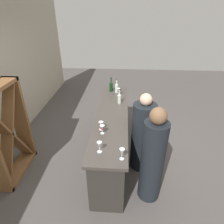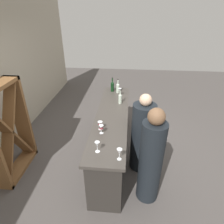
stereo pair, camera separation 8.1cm
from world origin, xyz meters
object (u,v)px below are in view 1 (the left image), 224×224
(wine_rack, at_px, (7,134))
(wine_bottle_center_dark_green, at_px, (111,86))
(wine_glass_far_left, at_px, (102,128))
(wine_glass_near_right, at_px, (99,145))
(wine_glass_far_center, at_px, (101,124))
(wine_bottle_second_left_clear_pale, at_px, (117,87))
(wine_glass_near_left, at_px, (122,152))
(person_left_guest, at_px, (152,160))
(person_center_guest, at_px, (143,136))
(wine_bottle_leftmost_clear_pale, at_px, (119,98))
(wine_glass_near_center, at_px, (119,90))

(wine_rack, height_order, wine_bottle_center_dark_green, wine_rack)
(wine_glass_far_left, bearing_deg, wine_glass_near_right, -178.72)
(wine_glass_far_center, bearing_deg, wine_glass_far_left, -162.85)
(wine_bottle_second_left_clear_pale, xyz_separation_m, wine_glass_near_left, (-2.14, -0.16, -0.00))
(wine_rack, height_order, wine_bottle_second_left_clear_pale, wine_rack)
(wine_glass_near_left, height_order, person_left_guest, person_left_guest)
(wine_bottle_second_left_clear_pale, xyz_separation_m, wine_glass_far_center, (-1.50, 0.17, -0.02))
(wine_bottle_second_left_clear_pale, bearing_deg, wine_glass_near_right, 176.25)
(wine_glass_near_left, height_order, person_center_guest, person_center_guest)
(wine_bottle_leftmost_clear_pale, bearing_deg, wine_bottle_center_dark_green, 18.95)
(wine_glass_near_left, relative_size, wine_glass_near_center, 0.96)
(wine_glass_near_center, bearing_deg, wine_bottle_second_left_clear_pale, 16.96)
(wine_rack, relative_size, wine_glass_far_left, 11.36)
(wine_bottle_leftmost_clear_pale, bearing_deg, wine_glass_near_right, 171.79)
(wine_bottle_leftmost_clear_pale, relative_size, wine_glass_far_left, 2.08)
(wine_bottle_second_left_clear_pale, distance_m, person_left_guest, 2.03)
(wine_bottle_second_left_clear_pale, xyz_separation_m, wine_glass_far_left, (-1.60, 0.14, -0.02))
(person_left_guest, bearing_deg, person_center_guest, -97.06)
(wine_glass_near_left, distance_m, wine_glass_far_left, 0.62)
(wine_bottle_leftmost_clear_pale, height_order, wine_bottle_center_dark_green, wine_bottle_center_dark_green)
(wine_glass_near_right, distance_m, person_center_guest, 1.04)
(wine_glass_near_left, xyz_separation_m, wine_glass_far_left, (0.54, 0.31, -0.02))
(wine_bottle_second_left_clear_pale, relative_size, wine_glass_near_right, 1.97)
(wine_glass_near_left, distance_m, person_center_guest, 0.99)
(wine_rack, relative_size, person_center_guest, 1.12)
(wine_glass_near_right, bearing_deg, wine_glass_near_center, -5.73)
(wine_glass_near_center, height_order, person_left_guest, person_left_guest)
(wine_rack, xyz_separation_m, person_left_guest, (-0.34, -2.28, -0.09))
(wine_rack, xyz_separation_m, wine_glass_far_left, (-0.03, -1.54, 0.20))
(wine_bottle_center_dark_green, relative_size, wine_glass_far_left, 2.28)
(wine_glass_near_right, relative_size, wine_glass_far_left, 1.11)
(wine_glass_near_center, xyz_separation_m, person_left_guest, (-1.74, -0.54, -0.31))
(wine_bottle_center_dark_green, bearing_deg, wine_rack, 136.42)
(wine_rack, relative_size, wine_bottle_center_dark_green, 4.97)
(wine_bottle_leftmost_clear_pale, distance_m, wine_bottle_center_dark_green, 0.64)
(wine_glass_near_right, bearing_deg, wine_bottle_center_dark_green, -0.14)
(wine_glass_far_left, distance_m, person_left_guest, 0.85)
(wine_rack, distance_m, wine_glass_near_right, 1.63)
(wine_bottle_center_dark_green, xyz_separation_m, wine_glass_near_left, (-2.20, -0.29, -0.01))
(wine_rack, bearing_deg, wine_bottle_center_dark_green, -43.58)
(wine_glass_far_left, xyz_separation_m, person_left_guest, (-0.32, -0.74, -0.29))
(wine_glass_far_left, distance_m, person_center_guest, 0.80)
(wine_glass_near_left, xyz_separation_m, wine_glass_far_center, (0.64, 0.34, -0.02))
(wine_bottle_second_left_clear_pale, height_order, wine_glass_far_center, wine_bottle_second_left_clear_pale)
(wine_bottle_leftmost_clear_pale, xyz_separation_m, wine_bottle_second_left_clear_pale, (0.54, 0.08, 0.01))
(wine_bottle_second_left_clear_pale, distance_m, wine_glass_far_left, 1.61)
(wine_bottle_leftmost_clear_pale, height_order, wine_bottle_second_left_clear_pale, wine_bottle_second_left_clear_pale)
(person_left_guest, bearing_deg, wine_glass_near_center, -87.55)
(wine_glass_far_center, bearing_deg, person_center_guest, -72.44)
(wine_bottle_leftmost_clear_pale, distance_m, person_left_guest, 1.50)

